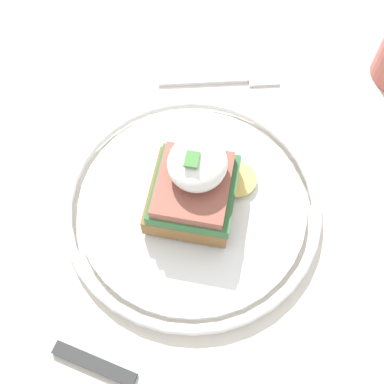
{
  "coord_description": "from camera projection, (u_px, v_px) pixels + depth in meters",
  "views": [
    {
      "loc": [
        0.21,
        0.06,
        1.19
      ],
      "look_at": [
        0.01,
        0.02,
        0.78
      ],
      "focal_mm": 45.0,
      "sensor_mm": 36.0,
      "label": 1
    }
  ],
  "objects": [
    {
      "name": "dining_table",
      "position": [
        175.0,
        239.0,
        0.6
      ],
      "size": [
        0.99,
        0.82,
        0.74
      ],
      "color": "beige",
      "rests_on": "ground_plane"
    },
    {
      "name": "ground_plane",
      "position": [
        183.0,
        336.0,
        1.16
      ],
      "size": [
        6.0,
        6.0,
        0.0
      ],
      "primitive_type": "plane",
      "color": "#B2ADA3"
    },
    {
      "name": "fork",
      "position": [
        226.0,
        80.0,
        0.57
      ],
      "size": [
        0.05,
        0.14,
        0.0
      ],
      "color": "silver",
      "rests_on": "dining_table"
    },
    {
      "name": "plate",
      "position": [
        192.0,
        204.0,
        0.48
      ],
      "size": [
        0.26,
        0.26,
        0.02
      ],
      "color": "white",
      "rests_on": "dining_table"
    },
    {
      "name": "sandwich",
      "position": [
        194.0,
        186.0,
        0.45
      ],
      "size": [
        0.1,
        0.1,
        0.08
      ],
      "color": "olive",
      "rests_on": "plate"
    },
    {
      "name": "knife",
      "position": [
        138.0,
        382.0,
        0.41
      ],
      "size": [
        0.05,
        0.19,
        0.01
      ],
      "color": "#2D2D2D",
      "rests_on": "dining_table"
    }
  ]
}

